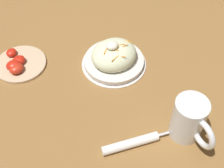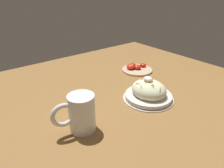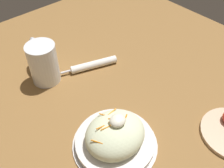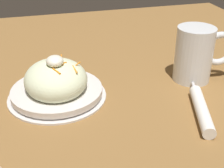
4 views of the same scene
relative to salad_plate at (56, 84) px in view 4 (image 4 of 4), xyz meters
The scene contains 4 objects.
ground_plane 0.09m from the salad_plate, 65.08° to the left, with size 1.43×1.43×0.00m, color olive.
salad_plate is the anchor object (origin of this frame).
beer_mug 0.35m from the salad_plate, 90.08° to the left, with size 0.09×0.15×0.14m.
napkin_roll 0.32m from the salad_plate, 61.66° to the left, with size 0.20×0.08×0.03m.
Camera 4 is at (0.60, -0.12, 0.38)m, focal length 50.70 mm.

